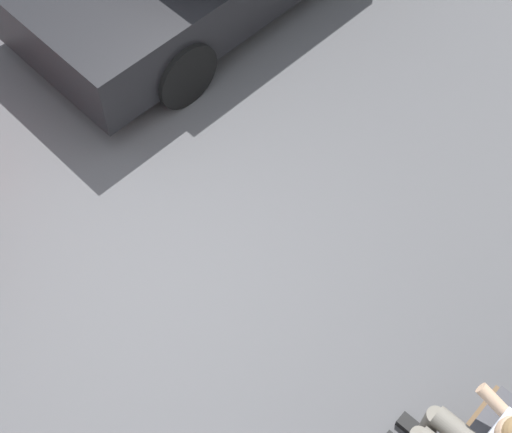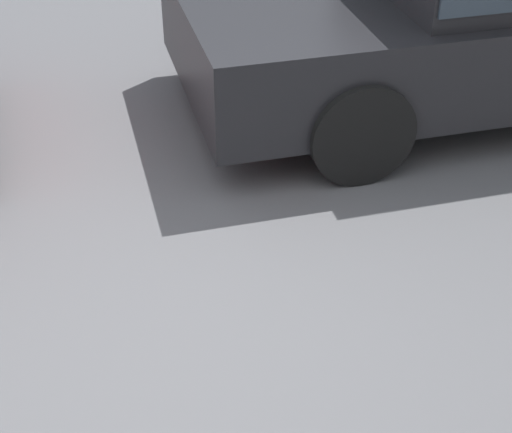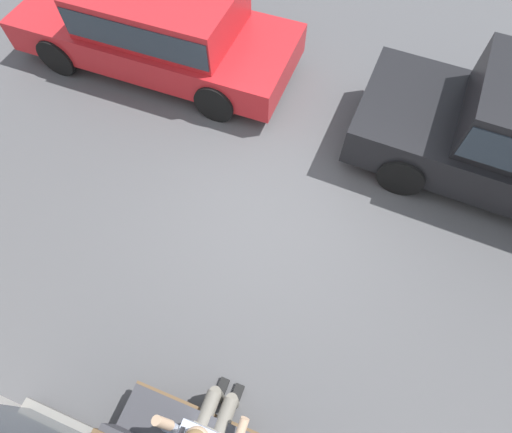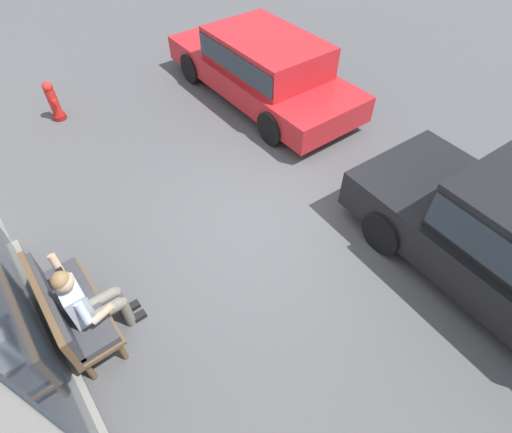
# 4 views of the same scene
# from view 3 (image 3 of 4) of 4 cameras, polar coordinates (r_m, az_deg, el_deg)

# --- Properties ---
(ground_plane) EXTENTS (60.00, 60.00, 0.00)m
(ground_plane) POSITION_cam_3_polar(r_m,az_deg,el_deg) (5.54, 2.22, -0.14)
(ground_plane) COLOR #4C4C4F
(person_on_phone) EXTENTS (0.73, 0.74, 1.34)m
(person_on_phone) POSITION_cam_3_polar(r_m,az_deg,el_deg) (4.15, -6.87, -27.93)
(person_on_phone) COLOR #6B665B
(person_on_phone) RESTS_ON ground_plane
(parked_car_mid) EXTENTS (4.69, 1.93, 1.37)m
(parked_car_mid) POSITION_cam_3_polar(r_m,az_deg,el_deg) (7.30, -13.88, 25.12)
(parked_car_mid) COLOR red
(parked_car_mid) RESTS_ON ground_plane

